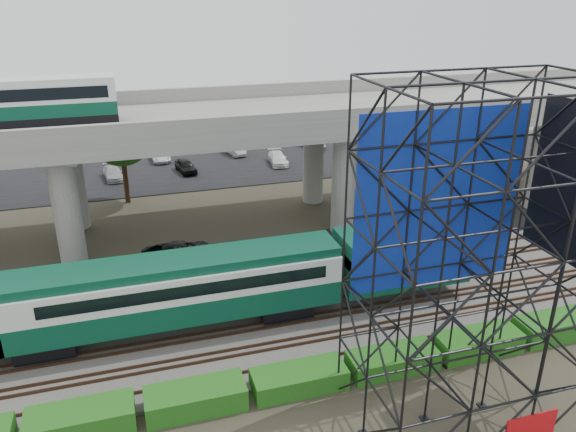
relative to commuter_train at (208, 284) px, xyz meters
name	(u,v)px	position (x,y,z in m)	size (l,w,h in m)	color
ground	(258,341)	(2.29, -2.00, -2.88)	(140.00, 140.00, 0.00)	#474233
ballast_bed	(249,320)	(2.29, 0.00, -2.78)	(90.00, 12.00, 0.20)	slate
service_road	(222,258)	(2.29, 8.50, -2.84)	(90.00, 5.00, 0.08)	black
parking_lot	(182,164)	(2.29, 32.00, -2.84)	(90.00, 18.00, 0.08)	black
harbor_water	(163,121)	(2.29, 54.00, -2.87)	(140.00, 40.00, 0.03)	#455E72
rail_tracks	(249,318)	(2.29, 0.00, -2.60)	(90.00, 9.52, 0.16)	#472D1E
commuter_train	(208,284)	(0.00, 0.00, 0.00)	(29.30, 3.06, 4.30)	black
overpass	(192,129)	(1.41, 14.00, 5.33)	(80.00, 12.00, 12.40)	#9E9B93
scaffold_tower	(474,268)	(9.56, -9.98, 4.59)	(9.36, 6.36, 15.00)	black
hedge_strip	(299,378)	(3.29, -6.30, -2.32)	(34.60, 1.80, 1.20)	#124E13
trees	(143,167)	(-2.38, 14.17, 2.69)	(40.94, 16.94, 7.69)	#382314
suv	(180,253)	(-0.65, 8.71, -2.09)	(2.37, 5.14, 1.43)	black
parked_cars	(179,160)	(1.96, 31.41, -2.19)	(37.63, 9.35, 1.31)	#BEBEBE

